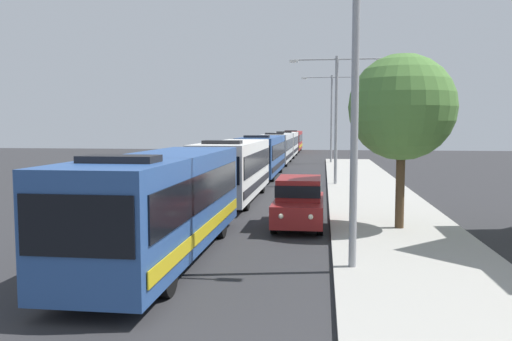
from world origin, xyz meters
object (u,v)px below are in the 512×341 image
bus_second_in_line (234,168)px  bus_fourth_in_line (277,147)px  bus_rear (286,143)px  white_suv (299,200)px  bus_lead (163,201)px  streetlamp_mid (336,106)px  bus_tail_end (292,140)px  streetlamp_near (355,74)px  roadside_tree (402,108)px  bus_middle (263,154)px  streetlamp_far (332,110)px

bus_second_in_line → bus_fourth_in_line: (-0.00, 25.64, -0.00)m
bus_rear → white_suv: bearing=-85.3°
bus_lead → streetlamp_mid: (5.40, 19.14, 3.45)m
bus_second_in_line → bus_tail_end: (0.00, 51.10, 0.00)m
bus_fourth_in_line → streetlamp_near: bearing=-82.0°
bus_rear → streetlamp_near: (5.40, -50.82, 3.53)m
bus_rear → roadside_tree: 45.96m
bus_second_in_line → bus_fourth_in_line: 25.64m
bus_middle → bus_rear: same height
bus_fourth_in_line → bus_tail_end: bearing=90.0°
bus_tail_end → white_suv: (3.70, -57.92, -0.66)m
streetlamp_near → roadside_tree: streetlamp_near is taller
bus_fourth_in_line → streetlamp_far: (5.40, 1.29, 3.83)m
bus_fourth_in_line → white_suv: 32.67m
bus_lead → roadside_tree: roadside_tree is taller
bus_fourth_in_line → roadside_tree: bearing=-77.3°
bus_middle → white_suv: 19.95m
bus_middle → bus_rear: bearing=90.0°
white_suv → streetlamp_far: 34.08m
bus_second_in_line → streetlamp_mid: (5.40, 7.04, 3.45)m
bus_tail_end → streetlamp_mid: 44.52m
bus_rear → bus_tail_end: bearing=90.0°
bus_fourth_in_line → streetlamp_near: size_ratio=1.28×
bus_lead → bus_rear: (0.00, 50.08, 0.00)m
bus_fourth_in_line → streetlamp_far: 6.74m
bus_second_in_line → bus_tail_end: size_ratio=0.92×
bus_middle → streetlamp_mid: bearing=-46.7°
bus_lead → streetlamp_mid: 20.19m
bus_lead → roadside_tree: (7.40, 4.81, 2.84)m
bus_lead → roadside_tree: 9.27m
bus_middle → bus_fourth_in_line: (-0.00, 12.86, -0.00)m
streetlamp_near → streetlamp_mid: size_ratio=1.03×
streetlamp_mid → streetlamp_far: (-0.00, 19.88, 0.38)m
bus_lead → bus_second_in_line: 12.10m
bus_second_in_line → roadside_tree: 10.77m
streetlamp_mid → roadside_tree: 14.48m
bus_lead → bus_rear: 50.08m
bus_middle → streetlamp_far: size_ratio=1.34×
bus_fourth_in_line → bus_rear: same height
bus_rear → bus_tail_end: same height
bus_lead → streetlamp_far: bearing=82.1°
streetlamp_near → streetlamp_mid: streetlamp_near is taller
bus_lead → bus_middle: size_ratio=0.92×
bus_rear → streetlamp_near: bearing=-83.9°
streetlamp_far → white_suv: bearing=-92.9°
white_suv → streetlamp_near: size_ratio=0.54×
streetlamp_far → roadside_tree: (2.00, -34.22, -0.99)m
streetlamp_mid → bus_rear: bearing=99.9°
streetlamp_mid → bus_middle: bearing=133.3°
bus_fourth_in_line → roadside_tree: roadside_tree is taller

